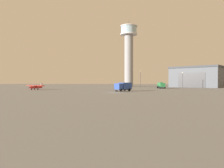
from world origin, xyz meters
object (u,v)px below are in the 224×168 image
at_px(airplane_red, 36,87).
at_px(truck_fuel_tanker_green, 161,85).
at_px(light_post_west, 140,78).
at_px(light_post_east, 183,79).
at_px(truck_box_blue, 123,86).
at_px(control_tower, 129,50).

relative_size(airplane_red, truck_fuel_tanker_green, 1.50).
bearing_deg(light_post_west, truck_fuel_tanker_green, -58.75).
xyz_separation_m(light_post_west, light_post_east, (19.68, -10.32, -0.75)).
distance_m(truck_box_blue, light_post_east, 44.08).
height_order(truck_fuel_tanker_green, light_post_east, light_post_east).
height_order(control_tower, light_post_east, control_tower).
relative_size(airplane_red, light_post_east, 1.12).
bearing_deg(airplane_red, light_post_west, 150.86).
relative_size(truck_fuel_tanker_green, light_post_west, 0.63).
distance_m(control_tower, light_post_east, 43.53).
xyz_separation_m(airplane_red, truck_fuel_tanker_green, (53.53, 17.41, 0.41)).
distance_m(airplane_red, light_post_west, 55.06).
distance_m(airplane_red, truck_fuel_tanker_green, 56.29).
relative_size(truck_box_blue, light_post_east, 0.81).
relative_size(airplane_red, light_post_west, 0.94).
bearing_deg(truck_box_blue, truck_fuel_tanker_green, -169.46).
distance_m(truck_fuel_tanker_green, truck_box_blue, 34.26).
bearing_deg(control_tower, airplane_red, -127.82).
height_order(airplane_red, truck_fuel_tanker_green, truck_fuel_tanker_green).
bearing_deg(control_tower, truck_fuel_tanker_green, -67.32).
height_order(airplane_red, light_post_east, light_post_east).
bearing_deg(control_tower, truck_box_blue, -94.01).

